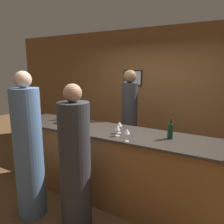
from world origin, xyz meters
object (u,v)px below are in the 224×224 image
wine_bottle_1 (63,114)px  ice_bucket (70,116)px  guest_0 (29,152)px  guest_1 (75,164)px  wine_bottle_0 (170,131)px  bartender (129,125)px

wine_bottle_1 → ice_bucket: 0.24m
guest_0 → wine_bottle_1: guest_0 is taller
guest_0 → guest_1: size_ratio=1.08×
guest_1 → wine_bottle_0: size_ratio=6.75×
bartender → ice_bucket: 1.11m
wine_bottle_0 → guest_0: bearing=-149.9°
guest_1 → wine_bottle_1: guest_1 is taller
guest_0 → guest_1: guest_0 is taller
guest_0 → wine_bottle_0: 1.86m
guest_1 → wine_bottle_0: bearing=40.3°
guest_1 → bartender: bearing=91.7°
wine_bottle_1 → ice_bucket: bearing=-20.2°
wine_bottle_0 → ice_bucket: (-1.70, 0.03, -0.00)m
ice_bucket → guest_0: bearing=-83.3°
guest_0 → guest_1: bearing=11.4°
guest_1 → ice_bucket: guest_1 is taller
wine_bottle_1 → bartender: bearing=37.3°
bartender → ice_bucket: bartender is taller
guest_1 → ice_bucket: 1.18m
bartender → wine_bottle_1: 1.22m
guest_1 → ice_bucket: size_ratio=9.02×
guest_0 → wine_bottle_0: size_ratio=7.27×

